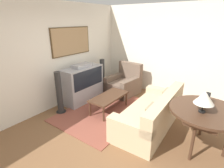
% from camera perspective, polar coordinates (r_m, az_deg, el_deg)
% --- Properties ---
extents(ground_plane, '(12.00, 12.00, 0.00)m').
position_cam_1_polar(ground_plane, '(3.83, 2.29, -15.77)').
color(ground_plane, brown).
extents(wall_back, '(12.00, 0.10, 2.70)m').
position_cam_1_polar(wall_back, '(4.71, -19.72, 8.17)').
color(wall_back, silver).
rests_on(wall_back, ground_plane).
extents(wall_right, '(0.06, 12.00, 2.70)m').
position_cam_1_polar(wall_right, '(5.56, 17.93, 10.03)').
color(wall_right, silver).
rests_on(wall_right, ground_plane).
extents(area_rug, '(2.45, 1.74, 0.01)m').
position_cam_1_polar(area_rug, '(4.63, -2.32, -8.69)').
color(area_rug, brown).
rests_on(area_rug, ground_plane).
extents(tv, '(1.22, 0.50, 1.10)m').
position_cam_1_polar(tv, '(5.07, -9.46, 0.08)').
color(tv, '#9E9EA3').
rests_on(tv, ground_plane).
extents(couch, '(2.10, 0.97, 0.80)m').
position_cam_1_polar(couch, '(4.01, 12.90, -9.59)').
color(couch, '#CCB289').
rests_on(couch, ground_plane).
extents(armchair, '(1.03, 0.91, 0.95)m').
position_cam_1_polar(armchair, '(5.60, 3.90, -0.15)').
color(armchair, brown).
rests_on(armchair, ground_plane).
extents(coffee_table, '(1.10, 0.52, 0.42)m').
position_cam_1_polar(coffee_table, '(4.48, -0.92, -4.41)').
color(coffee_table, '#472D1E').
rests_on(coffee_table, ground_plane).
extents(console_table, '(1.22, 1.22, 0.80)m').
position_cam_1_polar(console_table, '(3.47, 28.31, -8.29)').
color(console_table, '#472D1E').
rests_on(console_table, ground_plane).
extents(table_lamp, '(0.32, 0.32, 0.37)m').
position_cam_1_polar(table_lamp, '(3.22, 27.98, -4.01)').
color(table_lamp, black).
rests_on(table_lamp, console_table).
extents(mantel_clock, '(0.18, 0.10, 0.20)m').
position_cam_1_polar(mantel_clock, '(3.62, 28.52, -4.28)').
color(mantel_clock, black).
rests_on(mantel_clock, console_table).
extents(speaker_tower_left, '(0.25, 0.25, 1.08)m').
position_cam_1_polar(speaker_tower_left, '(4.54, -16.84, -3.07)').
color(speaker_tower_left, black).
rests_on(speaker_tower_left, ground_plane).
extents(speaker_tower_right, '(0.25, 0.25, 1.08)m').
position_cam_1_polar(speaker_tower_right, '(5.66, -3.18, 2.42)').
color(speaker_tower_right, black).
rests_on(speaker_tower_right, ground_plane).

